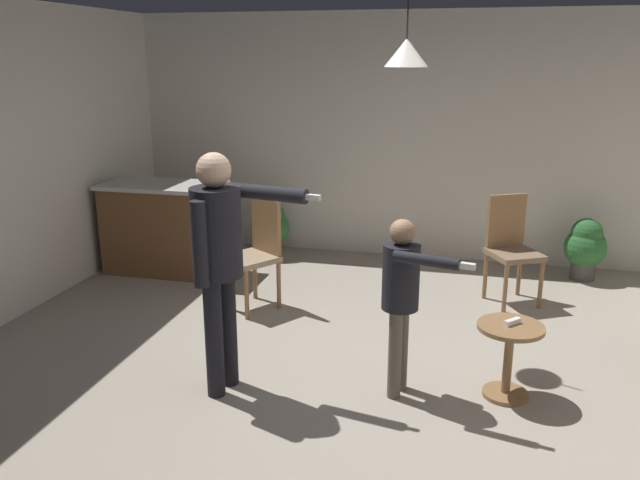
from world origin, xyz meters
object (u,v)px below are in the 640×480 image
object	(u,v)px
potted_plant_corner	(271,226)
spare_remote_on_table	(513,322)
dining_chair_by_counter	(257,250)
side_table_by_couch	(509,352)
dining_chair_near_wall	(511,245)
potted_plant_by_wall	(585,246)
person_adult	(219,248)
kitchen_counter	(165,227)
person_child	(402,288)

from	to	relation	value
potted_plant_corner	spare_remote_on_table	size ratio (longest dim) A/B	4.87
dining_chair_by_counter	potted_plant_corner	bearing A→B (deg)	-42.91
side_table_by_couch	dining_chair_near_wall	distance (m)	1.86
potted_plant_by_wall	dining_chair_by_counter	bearing A→B (deg)	-153.24
dining_chair_by_counter	spare_remote_on_table	world-z (taller)	dining_chair_by_counter
person_adult	dining_chair_near_wall	distance (m)	2.99
side_table_by_couch	potted_plant_by_wall	bearing A→B (deg)	72.38
person_adult	spare_remote_on_table	distance (m)	1.99
kitchen_counter	potted_plant_by_wall	world-z (taller)	kitchen_counter
dining_chair_by_counter	dining_chair_near_wall	distance (m)	2.34
person_child	spare_remote_on_table	distance (m)	0.77
person_child	spare_remote_on_table	world-z (taller)	person_child
potted_plant_corner	dining_chair_near_wall	bearing A→B (deg)	-17.64
side_table_by_couch	person_adult	distance (m)	2.04
dining_chair_by_counter	potted_plant_corner	distance (m)	1.58
kitchen_counter	potted_plant_by_wall	distance (m)	4.37
kitchen_counter	person_child	size ratio (longest dim) A/B	1.03
potted_plant_by_wall	spare_remote_on_table	distance (m)	2.79
kitchen_counter	spare_remote_on_table	size ratio (longest dim) A/B	9.69
potted_plant_by_wall	person_adult	bearing A→B (deg)	-131.99
person_child	potted_plant_by_wall	world-z (taller)	person_child
spare_remote_on_table	side_table_by_couch	bearing A→B (deg)	-119.66
person_child	potted_plant_by_wall	xyz separation A→B (m)	(1.56, 2.80, -0.41)
potted_plant_corner	potted_plant_by_wall	bearing A→B (deg)	-0.06
kitchen_counter	person_adult	size ratio (longest dim) A/B	0.76
kitchen_counter	potted_plant_by_wall	bearing A→B (deg)	10.22
side_table_by_couch	person_child	world-z (taller)	person_child
dining_chair_near_wall	potted_plant_corner	world-z (taller)	dining_chair_near_wall
dining_chair_near_wall	potted_plant_corner	xyz separation A→B (m)	(-2.60, 0.83, -0.20)
person_adult	side_table_by_couch	bearing A→B (deg)	111.63
dining_chair_near_wall	potted_plant_corner	bearing A→B (deg)	-46.18
dining_chair_near_wall	potted_plant_by_wall	world-z (taller)	dining_chair_near_wall
side_table_by_couch	person_adult	world-z (taller)	person_adult
dining_chair_near_wall	potted_plant_by_wall	size ratio (longest dim) A/B	1.55
person_adult	spare_remote_on_table	bearing A→B (deg)	112.03
side_table_by_couch	potted_plant_corner	size ratio (longest dim) A/B	0.82
potted_plant_by_wall	person_child	bearing A→B (deg)	-119.11
potted_plant_corner	potted_plant_by_wall	xyz separation A→B (m)	(3.38, -0.00, 0.01)
kitchen_counter	dining_chair_near_wall	distance (m)	3.52
person_adult	dining_chair_by_counter	world-z (taller)	person_adult
spare_remote_on_table	dining_chair_by_counter	bearing A→B (deg)	152.53
spare_remote_on_table	dining_chair_near_wall	bearing A→B (deg)	88.14
person_adult	potted_plant_corner	distance (m)	3.18
person_child	dining_chair_by_counter	xyz separation A→B (m)	(-1.46, 1.28, -0.22)
kitchen_counter	potted_plant_corner	size ratio (longest dim) A/B	1.99
person_adult	kitchen_counter	bearing A→B (deg)	-134.65
dining_chair_near_wall	potted_plant_by_wall	distance (m)	1.15
person_child	spare_remote_on_table	xyz separation A→B (m)	(0.72, 0.15, -0.22)
spare_remote_on_table	potted_plant_by_wall	bearing A→B (deg)	72.45
person_child	potted_plant_by_wall	distance (m)	3.23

